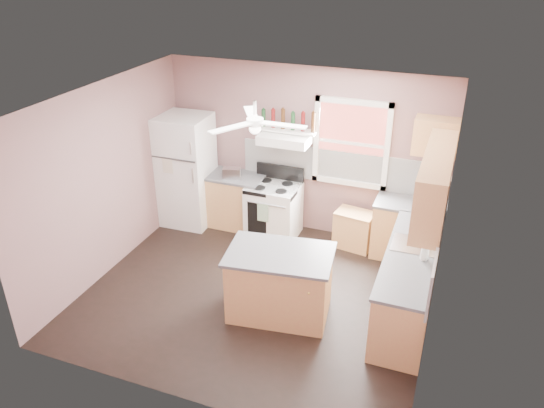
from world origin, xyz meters
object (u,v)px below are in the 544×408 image
at_px(cart, 354,230).
at_px(island, 280,285).
at_px(toaster, 232,173).
at_px(stove, 274,210).
at_px(refrigerator, 187,170).

relative_size(cart, island, 0.47).
bearing_deg(toaster, stove, -15.07).
height_order(toaster, stove, toaster).
height_order(toaster, cart, toaster).
xyz_separation_m(cart, island, (-0.53, -1.95, 0.14)).
bearing_deg(island, stove, 104.94).
height_order(stove, island, same).
relative_size(refrigerator, island, 1.50).
bearing_deg(toaster, refrigerator, 164.33).
distance_m(refrigerator, island, 2.97).
xyz_separation_m(toaster, island, (1.49, -1.85, -0.56)).
distance_m(cart, island, 2.03).
distance_m(refrigerator, stove, 1.59).
xyz_separation_m(stove, cart, (1.32, 0.07, -0.14)).
bearing_deg(cart, island, -96.45).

